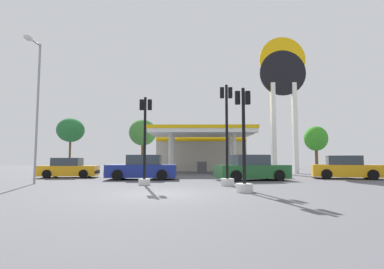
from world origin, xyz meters
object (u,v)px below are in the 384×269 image
tree_1 (143,133)px  tree_3 (316,139)px  traffic_signal_0 (227,149)px  traffic_signal_1 (244,155)px  corner_streetlamp (36,99)px  car_1 (142,168)px  station_pole_sign (283,85)px  tree_2 (221,138)px  car_3 (346,168)px  car_0 (251,169)px  car_2 (69,169)px  traffic_signal_2 (145,148)px  tree_0 (71,130)px

tree_1 → tree_3: (23.06, -0.22, -0.86)m
traffic_signal_0 → traffic_signal_1: size_ratio=1.20×
corner_streetlamp → car_1: bearing=34.3°
traffic_signal_0 → station_pole_sign: bearing=61.3°
tree_2 → tree_3: 12.64m
traffic_signal_0 → tree_2: size_ratio=1.00×
car_3 → tree_1: 25.84m
car_3 → traffic_signal_1: size_ratio=1.09×
car_0 → traffic_signal_0: (-1.96, -3.65, 1.13)m
tree_2 → traffic_signal_1: bearing=-92.8°
tree_1 → traffic_signal_1: bearing=-71.0°
car_2 → tree_3: 30.81m
car_3 → tree_3: (5.52, 18.30, 3.28)m
car_1 → tree_2: (6.88, 18.55, 3.29)m
station_pole_sign → car_1: size_ratio=2.83×
car_3 → station_pole_sign: bearing=105.8°
car_2 → traffic_signal_1: traffic_signal_1 is taller
traffic_signal_2 → corner_streetlamp: (-6.16, 0.30, 2.74)m
car_1 → traffic_signal_0: traffic_signal_0 is taller
car_3 → tree_3: 19.39m
tree_0 → car_2: bearing=-66.7°
car_0 → tree_2: tree_2 is taller
car_2 → tree_0: size_ratio=0.64×
car_1 → traffic_signal_0: 6.83m
traffic_signal_0 → tree_0: (-17.69, 21.81, 3.15)m
car_2 → traffic_signal_1: bearing=-38.6°
traffic_signal_0 → traffic_signal_1: bearing=-82.1°
station_pole_sign → car_3: station_pole_sign is taller
tree_1 → tree_2: (10.43, -0.89, -0.84)m
traffic_signal_1 → tree_1: size_ratio=0.66×
car_1 → corner_streetlamp: (-5.32, -3.63, 3.94)m
car_2 → traffic_signal_1: (11.32, -9.03, 0.88)m
tree_0 → traffic_signal_0: bearing=-51.0°
car_0 → car_1: size_ratio=1.04×
car_2 → tree_0: 17.62m
car_1 → traffic_signal_0: bearing=-39.5°
tree_1 → corner_streetlamp: corner_streetlamp is taller
tree_0 → station_pole_sign: bearing=-21.2°
tree_3 → corner_streetlamp: (-24.82, -22.84, 0.68)m
car_1 → tree_0: bearing=125.5°
car_1 → traffic_signal_2: size_ratio=0.99×
traffic_signal_2 → car_2: bearing=138.7°
traffic_signal_1 → corner_streetlamp: size_ratio=0.56×
traffic_signal_1 → corner_streetlamp: bearing=162.0°
tree_1 → tree_3: bearing=-0.6°
car_3 → tree_3: tree_3 is taller
car_0 → traffic_signal_2: (-6.31, -3.30, 1.20)m
traffic_signal_0 → corner_streetlamp: (-10.51, 0.65, 2.82)m
car_1 → traffic_signal_2: (0.84, -3.93, 1.20)m
car_2 → car_3: 19.73m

